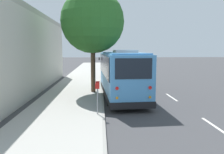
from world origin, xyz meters
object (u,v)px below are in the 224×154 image
object	(u,v)px
parked_sedan_gray	(111,73)
sign_post_near	(97,98)
parked_sedan_blue	(108,65)
sign_post_far	(98,94)
parked_sedan_navy	(110,69)
street_tree	(93,17)
shuttle_bus	(121,72)

from	to	relation	value
parked_sedan_gray	sign_post_near	bearing A→B (deg)	169.84
parked_sedan_gray	parked_sedan_blue	size ratio (longest dim) A/B	0.96
sign_post_near	sign_post_far	xyz separation A→B (m)	(1.40, 0.00, -0.05)
parked_sedan_navy	parked_sedan_gray	bearing A→B (deg)	179.14
parked_sedan_gray	street_tree	size ratio (longest dim) A/B	0.54
street_tree	sign_post_far	world-z (taller)	street_tree
parked_sedan_gray	parked_sedan_navy	size ratio (longest dim) A/B	1.07
street_tree	parked_sedan_blue	bearing A→B (deg)	-4.97
parked_sedan_navy	sign_post_near	xyz separation A→B (m)	(-21.27, 1.51, 0.38)
sign_post_near	parked_sedan_blue	bearing A→B (deg)	-3.08
parked_sedan_gray	sign_post_far	distance (m)	13.97
parked_sedan_blue	sign_post_near	distance (m)	28.15
parked_sedan_gray	street_tree	xyz separation A→B (m)	(-9.16, 1.80, 5.23)
sign_post_far	parked_sedan_gray	bearing A→B (deg)	-5.77
parked_sedan_navy	sign_post_far	distance (m)	19.93
shuttle_bus	parked_sedan_gray	xyz separation A→B (m)	(10.69, 0.25, -1.20)
parked_sedan_gray	parked_sedan_blue	distance (m)	12.81
parked_sedan_gray	shuttle_bus	bearing A→B (deg)	176.44
parked_sedan_gray	sign_post_far	xyz separation A→B (m)	(-13.89, 1.40, 0.30)
street_tree	sign_post_near	bearing A→B (deg)	-176.26
parked_sedan_gray	sign_post_far	size ratio (longest dim) A/B	3.05
parked_sedan_navy	parked_sedan_blue	world-z (taller)	parked_sedan_blue
shuttle_bus	sign_post_near	xyz separation A→B (m)	(-4.60, 1.66, -0.85)
shuttle_bus	sign_post_near	bearing A→B (deg)	157.00
parked_sedan_gray	parked_sedan_blue	xyz separation A→B (m)	(12.81, -0.11, -0.02)
parked_sedan_blue	street_tree	bearing A→B (deg)	171.72
shuttle_bus	sign_post_far	world-z (taller)	shuttle_bus
sign_post_near	parked_sedan_gray	bearing A→B (deg)	-5.25
parked_sedan_blue	sign_post_far	world-z (taller)	sign_post_far
parked_sedan_blue	street_tree	xyz separation A→B (m)	(-21.98, 1.91, 5.24)
parked_sedan_navy	street_tree	distance (m)	16.14
street_tree	sign_post_near	distance (m)	7.84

